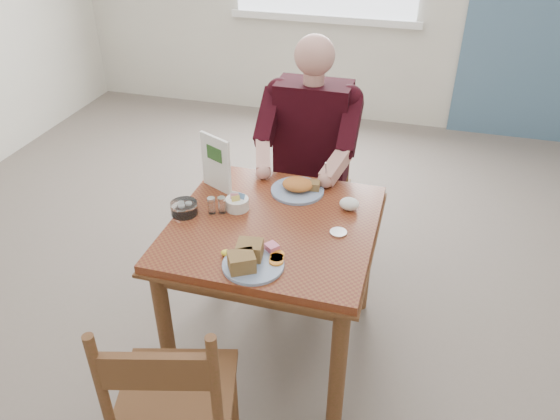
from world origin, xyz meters
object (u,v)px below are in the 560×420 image
(chair_near, at_px, (174,403))
(near_plate, at_px, (250,259))
(chair_far, at_px, (311,188))
(far_plate, at_px, (299,187))
(diner, at_px, (310,143))
(table, at_px, (273,243))

(chair_near, bearing_deg, near_plate, 75.41)
(chair_far, relative_size, near_plate, 2.92)
(chair_near, height_order, near_plate, chair_near)
(near_plate, distance_m, far_plate, 0.61)
(chair_far, bearing_deg, diner, -89.99)
(near_plate, bearing_deg, far_plate, 85.69)
(table, distance_m, diner, 0.73)
(chair_far, distance_m, near_plate, 1.15)
(chair_near, height_order, far_plate, chair_near)
(diner, xyz_separation_m, near_plate, (-0.00, -1.02, -0.03))
(chair_far, height_order, diner, diner)
(chair_far, xyz_separation_m, far_plate, (0.04, -0.51, 0.30))
(chair_far, bearing_deg, far_plate, -85.07)
(table, relative_size, diner, 0.66)
(chair_far, xyz_separation_m, chair_near, (-0.13, -1.62, 0.00))
(chair_far, xyz_separation_m, diner, (0.00, -0.09, 0.33))
(near_plate, bearing_deg, table, 89.64)
(chair_near, distance_m, near_plate, 0.60)
(far_plate, bearing_deg, table, -98.56)
(chair_near, xyz_separation_m, far_plate, (0.18, 1.11, 0.30))
(diner, bearing_deg, far_plate, -84.02)
(near_plate, bearing_deg, diner, 89.89)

